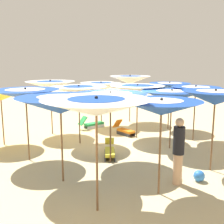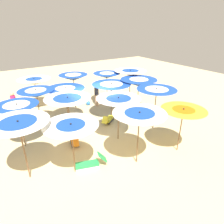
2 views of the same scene
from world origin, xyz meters
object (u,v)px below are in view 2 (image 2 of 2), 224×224
Objects in this scene: beach_umbrella_3 at (183,113)px; lounger_1 at (108,119)px; beach_umbrella_15 at (130,73)px; beachgoer_1 at (14,105)px; beachgoer_0 at (97,93)px; beach_umbrella_9 at (66,91)px; beach_umbrella_0 at (19,127)px; beach_umbrella_2 at (139,117)px; lounger_0 at (74,141)px; beach_umbrella_1 at (71,129)px; beach_ball at (88,103)px; beach_umbrella_5 at (68,101)px; beach_umbrella_13 at (73,78)px; beach_umbrella_12 at (34,82)px; beach_umbrella_6 at (119,101)px; beach_umbrella_14 at (107,76)px; beach_umbrella_8 at (36,94)px; beach_umbrella_10 at (111,87)px; lounger_2 at (90,163)px; beach_umbrella_11 at (139,83)px; beach_umbrella_4 at (17,109)px; beach_umbrella_7 at (156,92)px.

beach_umbrella_3 is 1.83× the size of lounger_1.
beachgoer_1 is at bearing -103.38° from beach_umbrella_15.
beach_umbrella_9 is at bearing -165.72° from beachgoer_0.
beach_umbrella_0 is 1.16× the size of beach_umbrella_3.
beach_umbrella_9 is 5.01m from beach_umbrella_15.
beach_umbrella_2 reaches higher than beachgoer_1.
lounger_0 is at bearing 130.47° from beachgoer_1.
beach_umbrella_1 is 7.31m from beach_ball.
beach_umbrella_13 is at bearing 153.51° from beach_umbrella_5.
beach_umbrella_9 reaches higher than beach_umbrella_12.
beach_umbrella_6 is 0.92× the size of beach_umbrella_15.
lounger_0 is at bearing -109.38° from beach_umbrella_6.
beach_ball is (-6.96, 1.11, -2.04)m from beach_umbrella_2.
beach_umbrella_14 is (-6.72, 0.20, 0.22)m from beach_umbrella_3.
lounger_1 is at bearing 64.55° from beach_umbrella_8.
lounger_0 reaches higher than beach_ball.
beach_umbrella_8 reaches higher than beach_umbrella_12.
beach_umbrella_1 is 7.35m from beach_umbrella_14.
beach_umbrella_8 is at bearing -140.65° from beach_umbrella_3.
beach_umbrella_10 is 1.68× the size of lounger_2.
beach_umbrella_13 is 2.26m from beach_ball.
beach_umbrella_5 reaches higher than lounger_1.
beach_umbrella_0 reaches higher than beach_ball.
beach_umbrella_15 reaches higher than beach_umbrella_11.
beach_ball is at bearing 135.98° from beach_umbrella_0.
beachgoer_0 is (-5.76, 3.49, 0.74)m from lounger_2.
beach_umbrella_13 is (-5.01, -0.22, 0.08)m from beach_umbrella_6.
beach_umbrella_4 reaches higher than beach_umbrella_12.
lounger_2 is at bearing 70.91° from beach_umbrella_0.
beach_umbrella_9 is 3.57m from beachgoer_1.
beach_umbrella_14 is at bearing 126.21° from beach_umbrella_5.
beach_umbrella_15 is 1.84× the size of lounger_2.
beach_umbrella_12 is 1.22× the size of beachgoer_0.
beachgoer_0 is 1.03m from beach_ball.
beach_umbrella_15 reaches higher than beach_umbrella_14.
beach_umbrella_14 reaches higher than beach_umbrella_1.
beachgoer_1 is (-0.41, -3.81, -1.28)m from beach_umbrella_13.
beach_ball is (-6.19, 3.00, -0.05)m from lounger_2.
beach_umbrella_7 reaches higher than beach_umbrella_8.
beachgoer_0 is (-1.01, 4.24, -1.07)m from beach_umbrella_8.
beach_umbrella_8 is 6.50m from beach_umbrella_15.
beach_umbrella_2 is 7.33m from beach_ball.
beach_umbrella_0 is at bearing 131.84° from lounger_0.
beach_umbrella_8 is 0.93× the size of beach_umbrella_13.
beach_umbrella_11 is at bearing 140.51° from beach_umbrella_2.
beach_umbrella_2 is 1.05× the size of beach_umbrella_5.
beach_umbrella_5 is at bearing -26.49° from beach_umbrella_13.
beach_umbrella_4 is 6.71m from beach_umbrella_14.
beach_umbrella_12 is (-6.80, 2.02, -0.32)m from beach_umbrella_0.
beach_umbrella_9 is at bearing 114.81° from beach_umbrella_4.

